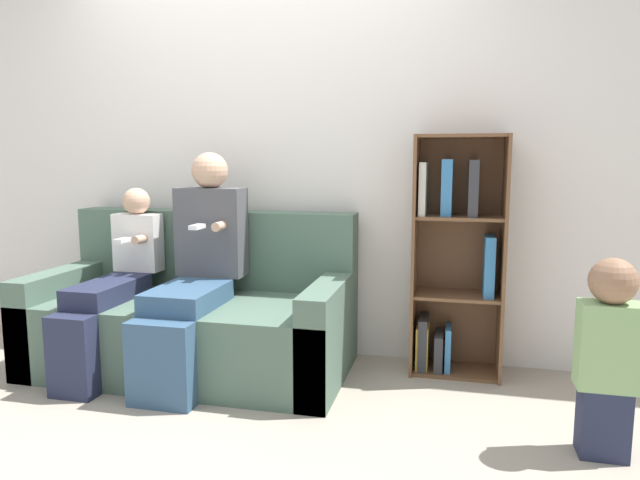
{
  "coord_description": "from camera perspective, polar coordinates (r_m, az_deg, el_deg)",
  "views": [
    {
      "loc": [
        1.18,
        -2.45,
        1.22
      ],
      "look_at": [
        0.45,
        0.59,
        0.78
      ],
      "focal_mm": 32.0,
      "sensor_mm": 36.0,
      "label": 1
    }
  ],
  "objects": [
    {
      "name": "bookshelf",
      "position": [
        3.35,
        13.22,
        -2.16
      ],
      "size": [
        0.5,
        0.31,
        1.36
      ],
      "color": "brown",
      "rests_on": "ground_plane"
    },
    {
      "name": "adult_seated",
      "position": [
        3.25,
        -12.25,
        -2.32
      ],
      "size": [
        0.4,
        0.81,
        1.27
      ],
      "color": "#335170",
      "rests_on": "ground_plane"
    },
    {
      "name": "child_seated",
      "position": [
        3.47,
        -20.12,
        -4.02
      ],
      "size": [
        0.28,
        0.81,
        1.05
      ],
      "color": "#232842",
      "rests_on": "ground_plane"
    },
    {
      "name": "back_wall",
      "position": [
        3.66,
        -5.34,
        8.82
      ],
      "size": [
        10.0,
        0.06,
        2.55
      ],
      "color": "silver",
      "rests_on": "ground_plane"
    },
    {
      "name": "ground_plane",
      "position": [
        2.98,
        -11.58,
        -16.35
      ],
      "size": [
        14.0,
        14.0,
        0.0
      ],
      "primitive_type": "plane",
      "color": "#9E9384"
    },
    {
      "name": "couch",
      "position": [
        3.47,
        -12.38,
        -7.57
      ],
      "size": [
        1.81,
        0.89,
        0.91
      ],
      "color": "#4C6656",
      "rests_on": "ground_plane"
    },
    {
      "name": "toddler_standing",
      "position": [
        2.64,
        26.85,
        -10.05
      ],
      "size": [
        0.24,
        0.19,
        0.84
      ],
      "color": "#232842",
      "rests_on": "ground_plane"
    }
  ]
}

